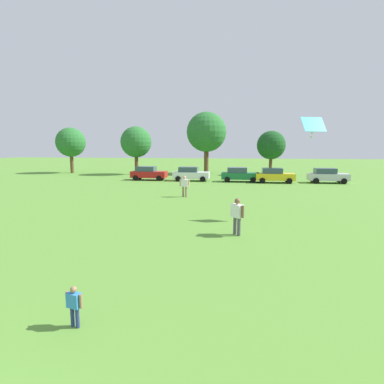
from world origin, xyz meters
name	(u,v)px	position (x,y,z in m)	size (l,w,h in m)	color
ground_plane	(194,187)	(0.00, 30.00, 0.00)	(160.00, 160.00, 0.00)	#568C33
child_kite_flyer	(74,303)	(0.80, 4.62, 0.58)	(0.45, 0.25, 0.98)	navy
adult_bystander	(237,213)	(4.40, 12.79, 1.03)	(0.63, 0.62, 1.74)	#4C4C51
bystander_near_trees	(185,184)	(0.09, 23.58, 1.03)	(0.82, 0.35, 1.73)	#8C7259
kite	(313,125)	(8.40, 16.66, 5.24)	(1.41, 0.99, 1.15)	#3FBFE5
parked_car_red_0	(148,173)	(-6.56, 36.00, 0.86)	(4.30, 2.02, 1.68)	red
parked_car_white_1	(191,174)	(-1.26, 35.79, 0.86)	(4.30, 2.02, 1.68)	white
parked_car_green_2	(239,174)	(4.53, 35.66, 0.86)	(4.30, 2.02, 1.68)	#196B38
parked_car_yellow_3	(274,175)	(8.46, 35.18, 0.86)	(4.30, 2.02, 1.68)	yellow
parked_car_silver_4	(327,175)	(14.35, 35.77, 0.86)	(4.30, 2.02, 1.68)	silver
tree_far_left	(71,142)	(-21.39, 44.60, 4.73)	(4.50, 4.50, 7.01)	brown
tree_left	(136,142)	(-10.52, 43.46, 4.74)	(4.51, 4.51, 7.02)	brown
tree_right	(206,132)	(-0.41, 45.85, 6.21)	(5.90, 5.90, 9.20)	brown
tree_far_right	(271,145)	(8.98, 45.16, 4.27)	(4.06, 4.06, 6.33)	brown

